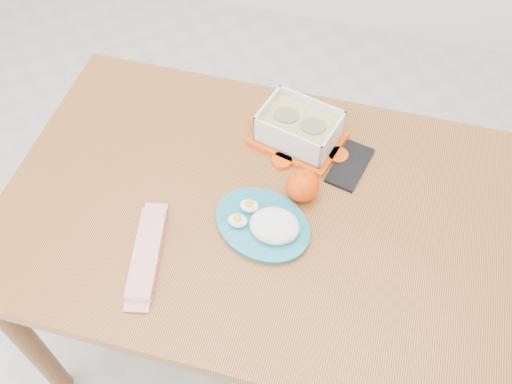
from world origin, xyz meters
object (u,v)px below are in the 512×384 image
(dining_table, at_px, (256,227))
(food_container, at_px, (299,128))
(rice_plate, at_px, (266,224))
(smartphone, at_px, (350,165))
(orange_fruit, at_px, (303,186))

(dining_table, xyz_separation_m, food_container, (0.05, 0.24, 0.14))
(dining_table, xyz_separation_m, rice_plate, (0.04, -0.05, 0.12))
(rice_plate, bearing_deg, dining_table, 148.86)
(dining_table, bearing_deg, rice_plate, -54.02)
(rice_plate, xyz_separation_m, smartphone, (0.16, 0.24, -0.02))
(food_container, distance_m, orange_fruit, 0.18)
(smartphone, bearing_deg, dining_table, -124.35)
(dining_table, height_order, rice_plate, rice_plate)
(orange_fruit, distance_m, rice_plate, 0.13)
(orange_fruit, bearing_deg, food_container, 106.52)
(rice_plate, bearing_deg, food_container, 110.58)
(food_container, relative_size, smartphone, 1.67)
(orange_fruit, xyz_separation_m, smartphone, (0.10, 0.12, -0.04))
(dining_table, bearing_deg, smartphone, 42.57)
(dining_table, height_order, smartphone, smartphone)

